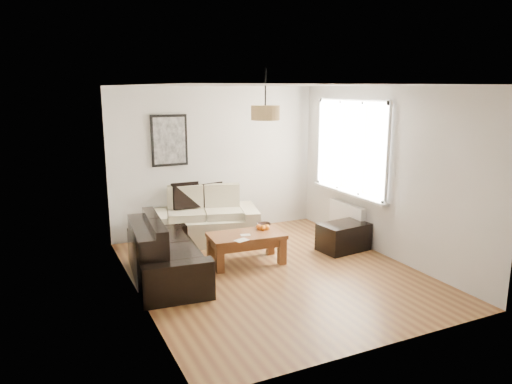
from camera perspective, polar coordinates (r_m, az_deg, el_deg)
name	(u,v)px	position (r m, az deg, el deg)	size (l,w,h in m)	color
floor	(274,272)	(6.90, 2.17, -9.52)	(4.50, 4.50, 0.00)	brown
ceiling	(276,85)	(6.41, 2.36, 12.61)	(3.80, 4.50, 0.00)	white
wall_back	(216,161)	(8.56, -4.75, 3.76)	(3.80, 0.04, 2.60)	silver
wall_front	(384,224)	(4.71, 15.07, -3.71)	(3.80, 0.04, 2.60)	silver
wall_left	(135,196)	(5.91, -14.28, -0.44)	(0.04, 4.50, 2.60)	silver
wall_right	(385,172)	(7.59, 15.08, 2.28)	(0.04, 4.50, 2.60)	silver
window_bay	(352,147)	(8.14, 11.34, 5.26)	(0.14, 1.90, 1.60)	white
radiator	(347,218)	(8.35, 10.77, -3.09)	(0.10, 0.90, 0.52)	white
poster	(169,140)	(8.22, -10.30, 6.07)	(0.62, 0.04, 0.87)	black
pendant_shade	(265,113)	(6.68, 1.12, 9.43)	(0.40, 0.40, 0.20)	tan
loveseat_cream	(205,216)	(8.17, -6.11, -2.87)	(1.76, 0.96, 0.87)	beige
sofa_leather	(167,251)	(6.66, -10.61, -6.98)	(1.80, 0.88, 0.78)	black
coffee_table	(246,248)	(7.17, -1.17, -6.73)	(1.10, 0.60, 0.45)	brown
ottoman	(343,237)	(7.85, 10.39, -5.28)	(0.77, 0.50, 0.44)	black
cushion_left	(186,196)	(8.21, -8.38, -0.44)	(0.45, 0.14, 0.45)	black
cushion_right	(213,194)	(8.36, -5.21, -0.29)	(0.40, 0.13, 0.40)	black
fruit_bowl	(264,225)	(7.46, 0.91, -3.95)	(0.22, 0.22, 0.05)	black
orange_a	(263,228)	(7.26, 0.82, -4.30)	(0.09, 0.09, 0.09)	orange
orange_b	(267,227)	(7.29, 1.29, -4.23)	(0.09, 0.09, 0.09)	orange
orange_c	(259,227)	(7.30, 0.35, -4.19)	(0.09, 0.09, 0.09)	orange
papers	(242,240)	(6.81, -1.73, -5.77)	(0.19, 0.13, 0.01)	silver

